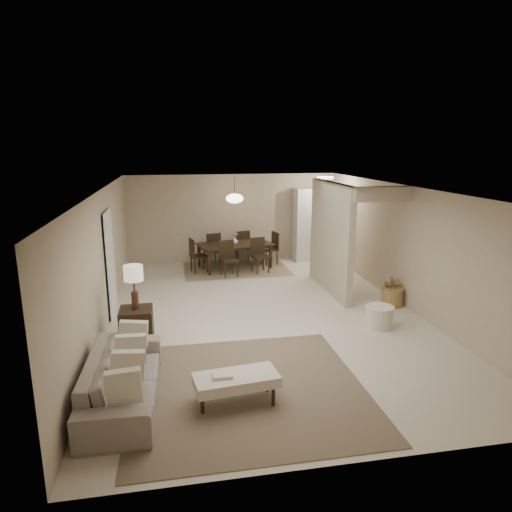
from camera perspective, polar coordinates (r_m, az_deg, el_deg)
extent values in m
plane|color=beige|center=(9.21, 0.98, -7.26)|extent=(9.00, 9.00, 0.00)
plane|color=white|center=(8.64, 1.05, 8.41)|extent=(9.00, 9.00, 0.00)
plane|color=tan|center=(13.20, -2.90, 4.76)|extent=(6.00, 0.00, 6.00)
plane|color=tan|center=(8.77, -18.58, -0.52)|extent=(0.00, 9.00, 9.00)
plane|color=tan|center=(9.88, 18.33, 1.04)|extent=(0.00, 9.00, 9.00)
cube|color=tan|center=(10.50, 9.31, 2.28)|extent=(0.15, 2.50, 2.50)
cube|color=black|center=(9.40, -17.81, -0.99)|extent=(0.04, 0.90, 2.04)
cube|color=silver|center=(13.41, 7.34, 3.94)|extent=(1.20, 0.55, 2.10)
cylinder|color=white|center=(12.34, 8.67, 9.65)|extent=(0.44, 0.44, 0.05)
cube|color=brown|center=(6.59, -1.05, -16.25)|extent=(3.20, 3.20, 0.01)
imported|color=gray|center=(6.41, -16.30, -14.50)|extent=(2.25, 0.93, 0.65)
cube|color=silver|center=(6.15, -2.49, -15.25)|extent=(1.15, 0.63, 0.15)
cylinder|color=black|center=(6.05, -6.70, -17.99)|extent=(0.05, 0.05, 0.25)
cylinder|color=black|center=(6.16, 2.18, -17.28)|extent=(0.05, 0.05, 0.25)
cylinder|color=black|center=(6.37, -6.94, -16.28)|extent=(0.05, 0.05, 0.25)
cylinder|color=black|center=(6.47, 1.44, -15.65)|extent=(0.05, 0.05, 0.25)
cube|color=black|center=(8.12, -14.69, -8.41)|extent=(0.55, 0.55, 0.60)
cylinder|color=#49301F|center=(7.97, -14.88, -5.40)|extent=(0.12, 0.12, 0.30)
cylinder|color=#49301F|center=(7.88, -15.00, -3.47)|extent=(0.03, 0.03, 0.26)
cylinder|color=beige|center=(7.83, -15.09, -2.07)|extent=(0.32, 0.32, 0.26)
cylinder|color=silver|center=(8.82, 15.18, -7.35)|extent=(0.51, 0.51, 0.40)
cylinder|color=olive|center=(10.04, 16.62, -4.92)|extent=(0.53, 0.53, 0.38)
cube|color=#7E6D4E|center=(12.56, -2.59, -1.51)|extent=(2.80, 2.10, 0.01)
imported|color=black|center=(12.47, -2.61, -0.02)|extent=(2.15, 1.51, 0.69)
imported|color=white|center=(12.38, -2.63, 1.91)|extent=(0.19, 0.19, 0.17)
cube|color=yellow|center=(11.60, 9.32, -2.97)|extent=(0.88, 0.59, 0.01)
cylinder|color=#49301F|center=(12.16, -2.71, 8.74)|extent=(0.02, 0.02, 0.50)
ellipsoid|color=#FFEAC6|center=(12.20, -2.69, 7.20)|extent=(0.46, 0.46, 0.25)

